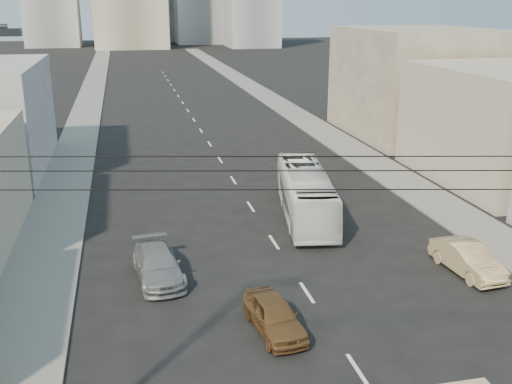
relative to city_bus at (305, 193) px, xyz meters
name	(u,v)px	position (x,y,z in m)	size (l,w,h in m)	color
sidewalk_left	(89,103)	(-14.55, 46.51, -1.42)	(3.50, 180.00, 0.12)	slate
sidewalk_right	(268,97)	(8.95, 46.51, -1.42)	(3.50, 180.00, 0.12)	slate
lane_dashes	(197,125)	(-2.80, 29.51, -1.47)	(0.15, 104.00, 0.01)	silver
city_bus	(305,193)	(0.00, 0.00, 0.00)	(2.48, 10.60, 2.95)	white
sedan_brown	(274,315)	(-5.01, -12.33, -0.80)	(1.60, 3.98, 1.36)	brown
sedan_tan	(467,259)	(5.18, -9.18, -0.76)	(1.52, 4.35, 1.43)	tan
sedan_grey	(158,265)	(-9.14, -6.66, -0.77)	(1.97, 4.85, 1.41)	slate
overhead_wires	(500,172)	(-2.80, -21.99, 7.49)	(23.01, 5.02, 0.72)	black
bldg_right_far	(416,82)	(17.20, 20.51, 3.52)	(12.00, 16.00, 10.00)	gray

